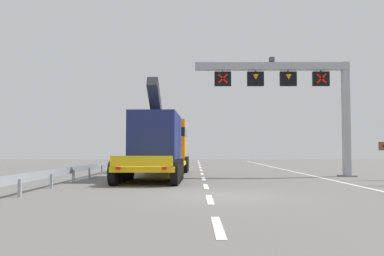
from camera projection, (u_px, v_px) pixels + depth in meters
The scene contains 6 objects.
ground at pixel (220, 196), 14.81m from camera, with size 112.00×112.00×0.00m, color slate.
lane_markings at pixel (201, 169), 35.48m from camera, with size 0.20×56.00×0.01m.
edge_line_right at pixel (309, 175), 26.75m from camera, with size 0.20×63.00×0.01m, color silver.
overhead_lane_gantry at pixel (294, 86), 25.73m from camera, with size 9.41×0.90×7.09m.
heavy_haul_truck_yellow at pixel (161, 143), 26.38m from camera, with size 3.31×14.12×5.30m.
guardrail_left at pixel (101, 166), 27.23m from camera, with size 0.13×28.73×0.76m.
Camera 1 is at (-0.87, -14.91, 1.58)m, focal length 40.46 mm.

